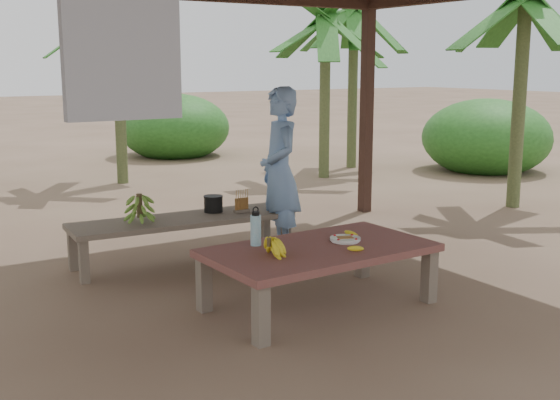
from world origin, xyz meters
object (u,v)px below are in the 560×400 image
work_table (319,254)px  cooking_pot (213,204)px  plate (345,239)px  ripe_banana_bunch (269,246)px  woman (280,172)px  bench (183,223)px  water_flask (256,229)px

work_table → cooking_pot: size_ratio=9.70×
plate → cooking_pot: size_ratio=1.34×
ripe_banana_bunch → woman: (1.07, 1.57, 0.28)m
work_table → plate: size_ratio=7.24×
woman → cooking_pot: bearing=-103.8°
bench → water_flask: bearing=-87.2°
plate → water_flask: size_ratio=0.79×
woman → bench: bearing=-89.1°
ripe_banana_bunch → work_table: bearing=4.1°
plate → woman: 1.58m
water_flask → woman: (0.99, 1.23, 0.22)m
water_flask → woman: woman is taller
plate → water_flask: (-0.69, 0.28, 0.12)m
plate → bench: bearing=110.8°
woman → work_table: bearing=-6.1°
plate → woman: bearing=78.5°
work_table → woman: woman is taller
bench → water_flask: water_flask is taller
work_table → bench: work_table is taller
ripe_banana_bunch → plate: 0.77m
work_table → bench: bearing=100.3°
ripe_banana_bunch → woman: size_ratio=0.15×
plate → cooking_pot: 1.86m
water_flask → woman: bearing=51.0°
ripe_banana_bunch → woman: bearing=55.6°
ripe_banana_bunch → water_flask: water_flask is taller
ripe_banana_bunch → bench: bearing=86.7°
work_table → plate: bearing=3.0°
work_table → water_flask: 0.55m
bench → woman: (0.97, -0.24, 0.46)m
ripe_banana_bunch → water_flask: bearing=76.5°
work_table → water_flask: water_flask is taller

